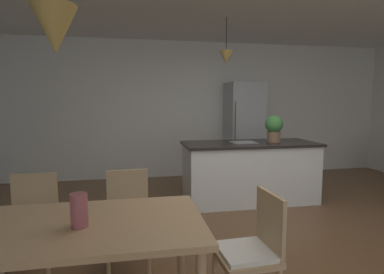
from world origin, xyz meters
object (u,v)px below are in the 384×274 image
object	(u,v)px
chair_kitchen_end	(252,249)
chair_far_right	(128,216)
chair_far_left	(32,222)
dining_table	(58,236)
potted_plant_on_island	(274,127)
vase_on_dining_table	(79,210)
kitchen_island	(249,171)
refrigerator	(244,131)

from	to	relation	value
chair_kitchen_end	chair_far_right	world-z (taller)	same
chair_kitchen_end	chair_far_left	bearing A→B (deg)	154.14
dining_table	potted_plant_on_island	distance (m)	3.54
chair_far_left	vase_on_dining_table	xyz separation A→B (m)	(0.55, -0.88, 0.38)
chair_far_left	kitchen_island	bearing A→B (deg)	31.57
chair_far_left	potted_plant_on_island	distance (m)	3.42
refrigerator	vase_on_dining_table	world-z (taller)	refrigerator
dining_table	refrigerator	size ratio (longest dim) A/B	0.96
chair_far_right	chair_far_left	world-z (taller)	same
chair_far_left	refrigerator	size ratio (longest dim) A/B	0.46
chair_far_left	potted_plant_on_island	bearing A→B (deg)	28.21
chair_far_right	potted_plant_on_island	bearing A→B (deg)	36.46
kitchen_island	vase_on_dining_table	size ratio (longest dim) A/B	9.68
chair_far_left	refrigerator	xyz separation A→B (m)	(3.02, 3.04, 0.47)
kitchen_island	vase_on_dining_table	distance (m)	3.22
dining_table	vase_on_dining_table	xyz separation A→B (m)	(0.14, -0.06, 0.17)
chair_far_left	vase_on_dining_table	size ratio (longest dim) A/B	4.21
chair_far_right	refrigerator	size ratio (longest dim) A/B	0.46
chair_far_right	chair_far_left	size ratio (longest dim) A/B	1.00
chair_far_left	vase_on_dining_table	distance (m)	1.10
dining_table	chair_kitchen_end	xyz separation A→B (m)	(1.27, 0.00, -0.20)
refrigerator	chair_far_left	bearing A→B (deg)	-134.81
chair_far_left	refrigerator	bearing A→B (deg)	45.19
dining_table	kitchen_island	distance (m)	3.25
chair_kitchen_end	chair_far_left	size ratio (longest dim) A/B	1.00
potted_plant_on_island	kitchen_island	bearing A→B (deg)	180.00
chair_kitchen_end	chair_far_right	distance (m)	1.19
chair_far_right	vase_on_dining_table	world-z (taller)	vase_on_dining_table
chair_kitchen_end	refrigerator	world-z (taller)	refrigerator
refrigerator	vase_on_dining_table	bearing A→B (deg)	-122.28
potted_plant_on_island	dining_table	bearing A→B (deg)	-136.72
chair_kitchen_end	chair_far_left	distance (m)	1.87
refrigerator	dining_table	bearing A→B (deg)	-124.13
chair_far_left	vase_on_dining_table	world-z (taller)	vase_on_dining_table
chair_far_right	vase_on_dining_table	xyz separation A→B (m)	(-0.26, -0.88, 0.38)
chair_far_left	dining_table	bearing A→B (deg)	-63.53
chair_kitchen_end	kitchen_island	distance (m)	2.57
refrigerator	vase_on_dining_table	size ratio (longest dim) A/B	9.14
chair_far_left	chair_far_right	bearing A→B (deg)	-0.00
chair_kitchen_end	potted_plant_on_island	world-z (taller)	potted_plant_on_island
dining_table	kitchen_island	world-z (taller)	kitchen_island
chair_kitchen_end	potted_plant_on_island	xyz separation A→B (m)	(1.28, 2.40, 0.65)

